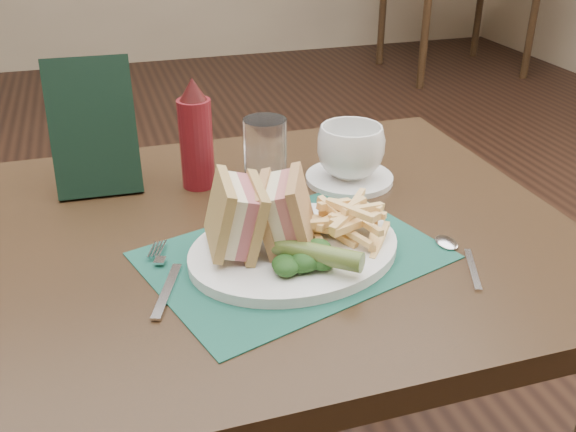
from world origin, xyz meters
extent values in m
plane|color=black|center=(0.00, 0.00, 0.00)|extent=(7.00, 7.00, 0.00)
plane|color=tan|center=(0.00, 3.50, 0.00)|extent=(6.00, 0.00, 6.00)
cube|color=#184D3E|center=(0.01, -0.59, 0.75)|extent=(0.45, 0.38, 0.00)
cylinder|color=#4B6125|center=(0.02, -0.66, 0.79)|extent=(0.11, 0.10, 0.03)
cylinder|color=white|center=(0.18, -0.39, 0.76)|extent=(0.20, 0.20, 0.01)
imported|color=white|center=(0.18, -0.39, 0.80)|extent=(0.16, 0.16, 0.09)
cylinder|color=white|center=(0.03, -0.40, 0.81)|extent=(0.08, 0.08, 0.13)
cube|color=black|center=(-0.23, -0.29, 0.86)|extent=(0.14, 0.09, 0.22)
camera|label=1|loc=(-0.22, -1.32, 1.22)|focal=40.00mm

